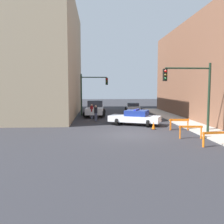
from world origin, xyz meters
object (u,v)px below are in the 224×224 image
(traffic_light_near, at_px, (194,87))
(barrier_back, at_px, (179,123))
(barrier_mid, at_px, (191,130))
(barrier_corner, at_px, (179,122))
(pedestrian_corner, at_px, (92,111))
(white_truck, at_px, (95,109))
(police_car, at_px, (135,117))
(parked_car_near, at_px, (133,107))
(barrier_front, at_px, (215,136))
(traffic_cone, at_px, (154,126))
(pedestrian_crossing, at_px, (96,113))
(traffic_light_far, at_px, (90,89))

(traffic_light_near, xyz_separation_m, barrier_back, (-0.52, 1.61, -2.91))
(barrier_mid, xyz_separation_m, barrier_corner, (0.48, 3.72, 0.00))
(pedestrian_corner, height_order, barrier_back, pedestrian_corner)
(white_truck, height_order, barrier_corner, white_truck)
(pedestrian_corner, bearing_deg, barrier_corner, 15.52)
(pedestrian_corner, bearing_deg, barrier_back, 13.83)
(police_car, bearing_deg, barrier_mid, -132.21)
(parked_car_near, relative_size, barrier_corner, 2.75)
(barrier_back, bearing_deg, barrier_corner, 67.57)
(traffic_light_near, relative_size, barrier_back, 3.26)
(barrier_front, relative_size, traffic_cone, 2.43)
(white_truck, bearing_deg, barrier_front, -64.24)
(barrier_corner, bearing_deg, barrier_front, -89.61)
(pedestrian_corner, distance_m, barrier_mid, 13.53)
(police_car, height_order, white_truck, white_truck)
(traffic_light_near, xyz_separation_m, pedestrian_corner, (-7.79, 9.83, -2.67))
(pedestrian_crossing, height_order, barrier_mid, pedestrian_crossing)
(pedestrian_corner, xyz_separation_m, traffic_cone, (5.28, -7.67, -0.54))
(barrier_front, bearing_deg, parked_car_near, 94.05)
(barrier_back, relative_size, barrier_corner, 1.00)
(pedestrian_corner, relative_size, barrier_back, 1.04)
(pedestrian_corner, bearing_deg, barrier_front, 0.33)
(barrier_back, height_order, barrier_corner, same)
(white_truck, relative_size, parked_car_near, 1.25)
(parked_car_near, relative_size, pedestrian_corner, 2.66)
(white_truck, distance_m, barrier_mid, 15.83)
(pedestrian_corner, relative_size, barrier_front, 1.04)
(police_car, bearing_deg, barrier_front, -135.05)
(barrier_front, xyz_separation_m, barrier_mid, (-0.53, 2.40, 0.00))
(barrier_corner, bearing_deg, barrier_mid, -97.39)
(traffic_light_near, distance_m, parked_car_near, 18.12)
(pedestrian_crossing, height_order, traffic_cone, pedestrian_crossing)
(white_truck, relative_size, barrier_mid, 3.44)
(pedestrian_crossing, distance_m, barrier_front, 13.98)
(parked_car_near, height_order, pedestrian_crossing, pedestrian_crossing)
(pedestrian_corner, distance_m, barrier_back, 10.98)
(barrier_corner, relative_size, traffic_cone, 2.44)
(traffic_light_far, height_order, barrier_back, traffic_light_far)
(traffic_light_near, height_order, traffic_cone, traffic_light_near)
(traffic_light_far, relative_size, pedestrian_crossing, 3.13)
(police_car, height_order, parked_car_near, police_car)
(parked_car_near, bearing_deg, barrier_corner, -80.78)
(barrier_back, bearing_deg, white_truck, 122.17)
(pedestrian_corner, bearing_deg, traffic_cone, 6.89)
(parked_car_near, height_order, barrier_mid, parked_car_near)
(traffic_light_near, xyz_separation_m, pedestrian_crossing, (-7.34, 7.92, -2.67))
(traffic_light_far, xyz_separation_m, traffic_cone, (5.52, -11.17, -3.08))
(pedestrian_corner, bearing_deg, traffic_light_far, 156.23)
(police_car, bearing_deg, traffic_light_near, -117.56)
(barrier_mid, bearing_deg, traffic_light_far, 115.35)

